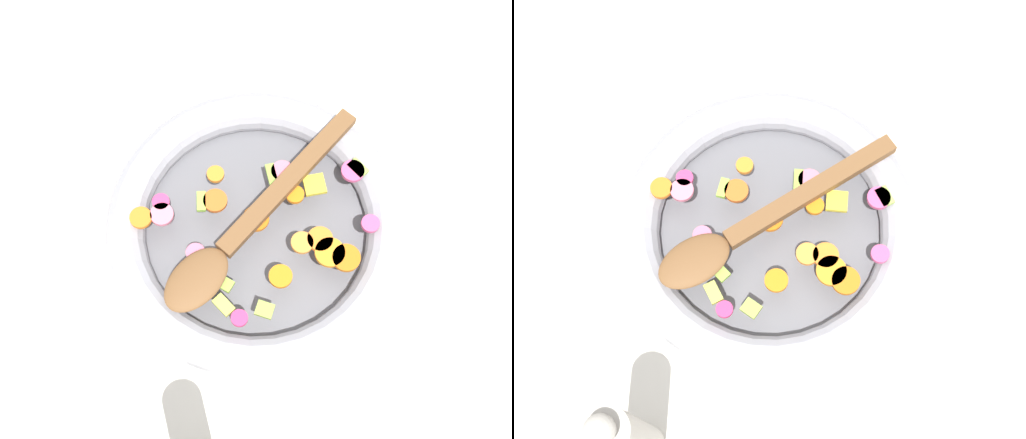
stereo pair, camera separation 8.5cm
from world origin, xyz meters
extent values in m
plane|color=silver|center=(0.00, 0.00, 0.00)|extent=(4.00, 4.00, 0.00)
cylinder|color=slate|center=(0.00, 0.00, 0.01)|extent=(0.32, 0.32, 0.01)
torus|color=#9E9EA5|center=(0.00, 0.00, 0.03)|extent=(0.37, 0.37, 0.05)
cylinder|color=orange|center=(0.02, 0.08, 0.05)|extent=(0.04, 0.04, 0.01)
cylinder|color=orange|center=(0.04, 0.09, 0.05)|extent=(0.05, 0.05, 0.01)
cylinder|color=orange|center=(0.04, 0.11, 0.05)|extent=(0.05, 0.05, 0.01)
cylinder|color=orange|center=(0.00, 0.00, 0.05)|extent=(0.04, 0.04, 0.01)
cylinder|color=orange|center=(0.07, 0.03, 0.05)|extent=(0.03, 0.03, 0.01)
cylinder|color=orange|center=(0.01, -0.14, 0.05)|extent=(0.04, 0.04, 0.01)
cylinder|color=orange|center=(0.03, 0.06, 0.05)|extent=(0.03, 0.03, 0.01)
cylinder|color=orange|center=(-0.03, 0.05, 0.05)|extent=(0.03, 0.03, 0.01)
cylinder|color=orange|center=(-0.06, -0.05, 0.05)|extent=(0.03, 0.03, 0.01)
cylinder|color=#D35F20|center=(-0.02, -0.05, 0.05)|extent=(0.04, 0.04, 0.01)
cube|color=#94AD44|center=(0.11, 0.02, 0.05)|extent=(0.02, 0.02, 0.01)
cube|color=#8FB442|center=(0.08, -0.04, 0.05)|extent=(0.03, 0.03, 0.01)
cube|color=#8AB241|center=(-0.06, 0.02, 0.05)|extent=(0.03, 0.02, 0.01)
cube|color=#BCC64B|center=(0.11, -0.03, 0.05)|extent=(0.03, 0.03, 0.01)
cube|color=#A2C251|center=(-0.07, 0.12, 0.05)|extent=(0.03, 0.03, 0.01)
cube|color=#96C942|center=(-0.02, -0.07, 0.05)|extent=(0.03, 0.01, 0.01)
cylinder|color=#D84C80|center=(0.00, 0.14, 0.05)|extent=(0.03, 0.03, 0.01)
cylinder|color=#DD346B|center=(0.12, -0.01, 0.05)|extent=(0.03, 0.03, 0.01)
cylinder|color=#E36F86|center=(-0.06, 0.03, 0.05)|extent=(0.03, 0.03, 0.01)
cylinder|color=#DC4F84|center=(-0.07, 0.12, 0.05)|extent=(0.04, 0.04, 0.01)
cylinder|color=pink|center=(0.00, -0.11, 0.05)|extent=(0.03, 0.03, 0.01)
cylinder|color=#DA6987|center=(0.05, -0.07, 0.05)|extent=(0.03, 0.03, 0.01)
cylinder|color=#CC3A6F|center=(-0.02, -0.12, 0.05)|extent=(0.02, 0.02, 0.01)
cube|color=yellow|center=(-0.05, 0.07, 0.05)|extent=(0.03, 0.03, 0.01)
cube|color=brown|center=(-0.05, 0.04, 0.06)|extent=(0.20, 0.16, 0.01)
ellipsoid|color=brown|center=(0.08, -0.06, 0.06)|extent=(0.11, 0.10, 0.01)
camera|label=1|loc=(0.30, 0.01, 0.85)|focal=50.00mm
camera|label=2|loc=(0.28, 0.10, 0.85)|focal=50.00mm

